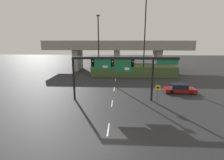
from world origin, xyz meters
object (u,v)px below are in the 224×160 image
Objects in this scene: signal_gantry at (120,66)px; highway_light_pole_near at (145,32)px; parked_sedan_near_right at (179,89)px; speed_limit_sign at (158,92)px; highway_light_pole_far at (99,45)px.

highway_light_pole_near is (4.98, 14.78, 4.77)m from signal_gantry.
highway_light_pole_near is at bearing 112.12° from parked_sedan_near_right.
highway_light_pole_near reaches higher than parked_sedan_near_right.
parked_sedan_near_right is (4.44, 5.22, -1.02)m from speed_limit_sign.
parked_sedan_near_right is (9.22, 3.77, -4.06)m from signal_gantry.
signal_gantry is 10.76m from parked_sedan_near_right.
signal_gantry reaches higher than speed_limit_sign.
highway_light_pole_far is (-9.41, 16.02, 5.15)m from speed_limit_sign.
highway_light_pole_far is at bearing -178.71° from highway_light_pole_near.
speed_limit_sign is 19.28m from highway_light_pole_far.
speed_limit_sign reaches higher than parked_sedan_near_right.
highway_light_pole_far reaches higher than parked_sedan_near_right.
speed_limit_sign is at bearing -59.58° from highway_light_pole_far.
signal_gantry reaches higher than parked_sedan_near_right.
highway_light_pole_near is 9.97m from highway_light_pole_far.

